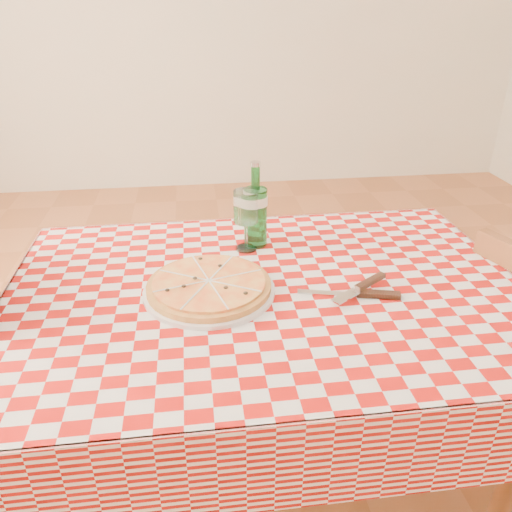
{
  "coord_description": "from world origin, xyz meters",
  "views": [
    {
      "loc": [
        -0.17,
        -1.06,
        1.4
      ],
      "look_at": [
        -0.02,
        0.06,
        0.82
      ],
      "focal_mm": 35.0,
      "sensor_mm": 36.0,
      "label": 1
    }
  ],
  "objects_px": {
    "pizza_plate": "(209,285)",
    "wine_glass": "(246,221)",
    "water_bottle": "(255,205)",
    "dining_table": "(267,320)"
  },
  "relations": [
    {
      "from": "wine_glass",
      "to": "water_bottle",
      "type": "bearing_deg",
      "value": 42.12
    },
    {
      "from": "pizza_plate",
      "to": "water_bottle",
      "type": "height_order",
      "value": "water_bottle"
    },
    {
      "from": "water_bottle",
      "to": "wine_glass",
      "type": "relative_size",
      "value": 1.41
    },
    {
      "from": "pizza_plate",
      "to": "wine_glass",
      "type": "bearing_deg",
      "value": 62.72
    },
    {
      "from": "pizza_plate",
      "to": "dining_table",
      "type": "bearing_deg",
      "value": 1.48
    },
    {
      "from": "dining_table",
      "to": "wine_glass",
      "type": "height_order",
      "value": "wine_glass"
    },
    {
      "from": "pizza_plate",
      "to": "water_bottle",
      "type": "bearing_deg",
      "value": 59.9
    },
    {
      "from": "pizza_plate",
      "to": "wine_glass",
      "type": "xyz_separation_m",
      "value": [
        0.12,
        0.23,
        0.07
      ]
    },
    {
      "from": "water_bottle",
      "to": "wine_glass",
      "type": "xyz_separation_m",
      "value": [
        -0.03,
        -0.03,
        -0.04
      ]
    },
    {
      "from": "dining_table",
      "to": "wine_glass",
      "type": "distance_m",
      "value": 0.29
    }
  ]
}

